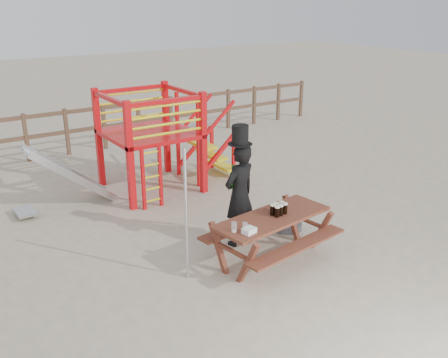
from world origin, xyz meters
TOP-DOWN VIEW (x-y plane):
  - ground at (0.00, 0.00)m, footprint 60.00×60.00m
  - back_fence at (0.00, 7.00)m, footprint 15.09×0.09m
  - playground_fort at (0.12, 3.58)m, footprint 4.71×1.84m
  - picnic_table at (0.35, -0.21)m, footprint 2.03×1.52m
  - man_with_hat at (0.26, 0.52)m, footprint 0.69×0.52m
  - metal_pole at (-0.99, 0.04)m, footprint 0.04×0.04m
  - parasol_base at (1.26, 0.48)m, footprint 0.53×0.53m
  - paper_bag at (-0.28, -0.47)m, footprint 0.20×0.17m
  - stout_pints at (0.47, -0.21)m, footprint 0.27×0.19m
  - empty_glasses at (-0.38, -0.38)m, footprint 0.19×0.18m

SIDE VIEW (x-z plane):
  - ground at x=0.00m, z-range 0.00..0.00m
  - parasol_base at x=1.26m, z-range -0.05..0.17m
  - picnic_table at x=0.35m, z-range 0.10..0.83m
  - back_fence at x=0.00m, z-range 0.14..1.34m
  - paper_bag at x=-0.28m, z-range 0.73..0.81m
  - empty_glasses at x=-0.38m, z-range 0.72..0.87m
  - stout_pints at x=0.47m, z-range 0.73..0.90m
  - man_with_hat at x=0.26m, z-range -0.10..1.89m
  - metal_pole at x=-0.99m, z-range 0.00..1.96m
  - playground_fort at x=0.12m, z-range 0.02..2.12m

